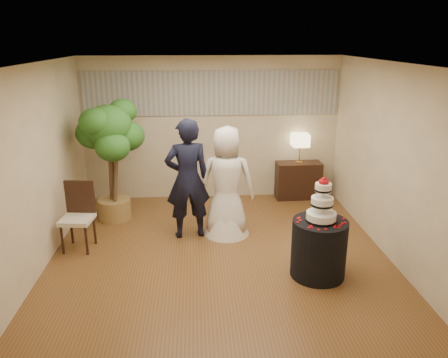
{
  "coord_description": "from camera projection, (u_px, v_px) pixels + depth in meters",
  "views": [
    {
      "loc": [
        -0.32,
        -5.95,
        3.13
      ],
      "look_at": [
        0.1,
        0.4,
        1.05
      ],
      "focal_mm": 35.0,
      "sensor_mm": 36.0,
      "label": 1
    }
  ],
  "objects": [
    {
      "name": "floor",
      "position": [
        219.0,
        253.0,
        6.64
      ],
      "size": [
        5.0,
        5.0,
        0.0
      ],
      "primitive_type": "cube",
      "color": "brown",
      "rests_on": "ground"
    },
    {
      "name": "wall_front",
      "position": [
        235.0,
        244.0,
        3.83
      ],
      "size": [
        5.0,
        0.06,
        2.8
      ],
      "primitive_type": "cube",
      "color": "beige",
      "rests_on": "ground"
    },
    {
      "name": "bride",
      "position": [
        227.0,
        182.0,
        7.02
      ],
      "size": [
        0.98,
        0.86,
        1.82
      ],
      "primitive_type": "imported",
      "rotation": [
        0.0,
        0.0,
        3.01
      ],
      "color": "white",
      "rests_on": "floor"
    },
    {
      "name": "console",
      "position": [
        298.0,
        180.0,
        8.81
      ],
      "size": [
        0.9,
        0.41,
        0.74
      ],
      "primitive_type": "cube",
      "rotation": [
        0.0,
        0.0,
        0.02
      ],
      "color": "black",
      "rests_on": "floor"
    },
    {
      "name": "ceiling",
      "position": [
        218.0,
        63.0,
        5.77
      ],
      "size": [
        5.0,
        5.0,
        0.0
      ],
      "primitive_type": "cube",
      "color": "white",
      "rests_on": "wall_back"
    },
    {
      "name": "side_chair",
      "position": [
        77.0,
        218.0,
        6.61
      ],
      "size": [
        0.53,
        0.55,
        1.04
      ],
      "primitive_type": null,
      "rotation": [
        0.0,
        0.0,
        -0.12
      ],
      "color": "black",
      "rests_on": "floor"
    },
    {
      "name": "cake_table",
      "position": [
        319.0,
        248.0,
        5.9
      ],
      "size": [
        0.91,
        0.91,
        0.81
      ],
      "primitive_type": "cylinder",
      "rotation": [
        0.0,
        0.0,
        -0.26
      ],
      "color": "black",
      "rests_on": "floor"
    },
    {
      "name": "groom",
      "position": [
        188.0,
        179.0,
        6.92
      ],
      "size": [
        0.78,
        0.58,
        1.96
      ],
      "primitive_type": "imported",
      "rotation": [
        0.0,
        0.0,
        3.31
      ],
      "color": "black",
      "rests_on": "floor"
    },
    {
      "name": "wall_right",
      "position": [
        390.0,
        161.0,
        6.36
      ],
      "size": [
        0.06,
        5.0,
        2.8
      ],
      "primitive_type": "cube",
      "color": "beige",
      "rests_on": "ground"
    },
    {
      "name": "mural_border",
      "position": [
        212.0,
        93.0,
        8.34
      ],
      "size": [
        4.9,
        0.02,
        0.85
      ],
      "primitive_type": "cube",
      "color": "#9A9890",
      "rests_on": "wall_back"
    },
    {
      "name": "wall_back",
      "position": [
        212.0,
        129.0,
        8.58
      ],
      "size": [
        5.0,
        0.06,
        2.8
      ],
      "primitive_type": "cube",
      "color": "beige",
      "rests_on": "ground"
    },
    {
      "name": "wedding_cake",
      "position": [
        322.0,
        199.0,
        5.68
      ],
      "size": [
        0.4,
        0.4,
        0.61
      ],
      "primitive_type": null,
      "color": "white",
      "rests_on": "cake_table"
    },
    {
      "name": "table_lamp",
      "position": [
        300.0,
        148.0,
        8.6
      ],
      "size": [
        0.32,
        0.32,
        0.58
      ],
      "primitive_type": null,
      "color": "beige",
      "rests_on": "console"
    },
    {
      "name": "ficus_tree",
      "position": [
        111.0,
        161.0,
        7.56
      ],
      "size": [
        1.39,
        1.39,
        2.17
      ],
      "primitive_type": null,
      "rotation": [
        0.0,
        0.0,
        2.05
      ],
      "color": "#2A631F",
      "rests_on": "floor"
    },
    {
      "name": "wall_left",
      "position": [
        39.0,
        168.0,
        6.05
      ],
      "size": [
        0.06,
        5.0,
        2.8
      ],
      "primitive_type": "cube",
      "color": "beige",
      "rests_on": "ground"
    }
  ]
}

